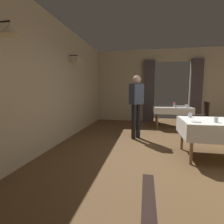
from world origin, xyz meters
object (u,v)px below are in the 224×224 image
dining_table_mid (216,126)px  glass_mid_d (190,115)px  plate_mid_a (196,122)px  flower_vase_far (174,105)px  dining_table_far (172,109)px  person_waiter_by_doorway (136,102)px  glass_mid_c (216,120)px  chair_far_right (202,114)px  glass_far_b (186,106)px

dining_table_mid → glass_mid_d: (-0.41, 0.32, 0.15)m
plate_mid_a → flower_vase_far: (0.04, 2.85, 0.08)m
dining_table_far → person_waiter_by_doorway: 2.08m
glass_mid_c → person_waiter_by_doorway: (-1.51, 1.35, 0.23)m
glass_mid_d → flower_vase_far: flower_vase_far is taller
chair_far_right → glass_far_b: (-0.62, -0.34, 0.29)m
flower_vase_far → person_waiter_by_doorway: 1.91m
flower_vase_far → dining_table_far: bearing=98.0°
flower_vase_far → glass_mid_c: bearing=-84.0°
dining_table_mid → flower_vase_far: flower_vase_far is taller
glass_mid_c → glass_far_b: 2.76m
glass_mid_c → flower_vase_far: size_ratio=0.55×
chair_far_right → glass_mid_d: chair_far_right is taller
flower_vase_far → glass_mid_d: bearing=-90.4°
glass_mid_d → dining_table_mid: bearing=-38.5°
flower_vase_far → plate_mid_a: bearing=-90.9°
flower_vase_far → chair_far_right: bearing=15.7°
dining_table_far → glass_far_b: 0.50m
flower_vase_far → glass_far_b: (0.38, -0.06, -0.03)m
chair_far_right → glass_far_b: size_ratio=8.34×
person_waiter_by_doorway → dining_table_far: bearing=54.7°
glass_mid_c → person_waiter_by_doorway: 2.04m
chair_far_right → glass_far_b: bearing=-151.1°
plate_mid_a → person_waiter_by_doorway: person_waiter_by_doorway is taller
plate_mid_a → glass_far_b: size_ratio=1.63×
dining_table_mid → glass_mid_d: size_ratio=13.91×
person_waiter_by_doorway → glass_mid_d: bearing=-34.2°
glass_mid_c → glass_far_b: (0.08, 2.76, 0.01)m
plate_mid_a → glass_mid_d: 0.57m
dining_table_mid → dining_table_far: (-0.42, 2.80, 0.01)m
person_waiter_by_doorway → plate_mid_a: bearing=-49.8°
dining_table_mid → dining_table_far: 2.83m
glass_mid_c → flower_vase_far: flower_vase_far is taller
dining_table_far → chair_far_right: bearing=4.7°
dining_table_mid → person_waiter_by_doorway: size_ratio=0.75×
chair_far_right → person_waiter_by_doorway: 2.86m
plate_mid_a → glass_mid_c: (0.34, 0.03, 0.04)m
chair_far_right → flower_vase_far: chair_far_right is taller
glass_far_b → plate_mid_a: bearing=-98.6°
flower_vase_far → glass_far_b: bearing=-9.2°
dining_table_far → flower_vase_far: flower_vase_far is taller
dining_table_far → glass_far_b: glass_far_b is taller
glass_mid_d → person_waiter_by_doorway: bearing=145.8°
glass_mid_d → dining_table_far: bearing=90.3°
glass_mid_c → glass_mid_d: (-0.31, 0.54, 0.00)m
glass_mid_d → person_waiter_by_doorway: size_ratio=0.05×
dining_table_far → flower_vase_far: size_ratio=7.66×
dining_table_far → person_waiter_by_doorway: size_ratio=0.75×
chair_far_right → flower_vase_far: 1.09m
dining_table_mid → glass_mid_d: bearing=141.5°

